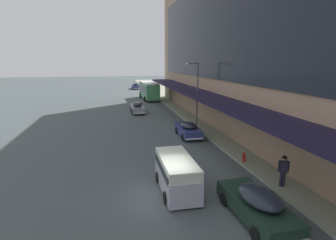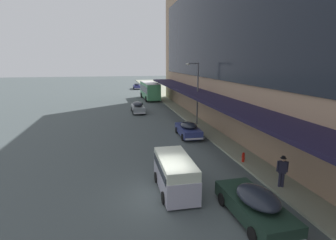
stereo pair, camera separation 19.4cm
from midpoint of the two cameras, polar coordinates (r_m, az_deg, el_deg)
ground at (r=14.73m, az=-0.27°, el=-16.63°), size 240.00×240.00×0.00m
transit_bus_kerbside_front at (r=50.78m, az=-4.31°, el=6.60°), size 2.92×9.30×3.27m
sedan_lead_mid at (r=70.79m, az=-7.16°, el=7.34°), size 1.89×4.84×1.53m
sedan_lead_near at (r=37.63m, az=-6.85°, el=2.77°), size 1.78×4.74×1.64m
sedan_oncoming_rear at (r=25.65m, az=4.22°, el=-2.02°), size 1.97×4.50×1.44m
sedan_trailing_near at (r=13.31m, az=18.40°, el=-16.99°), size 2.12×4.91×1.56m
vw_van at (r=15.11m, az=1.38°, el=-11.19°), size 1.94×4.56×1.96m
pedestrian_at_kerb at (r=16.50m, az=23.51°, el=-9.87°), size 0.58×0.38×1.86m
street_lamp at (r=29.53m, az=5.91°, el=6.71°), size 1.50×0.28×6.93m
fire_hydrant at (r=19.73m, az=15.93°, el=-7.75°), size 0.20×0.40×0.70m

